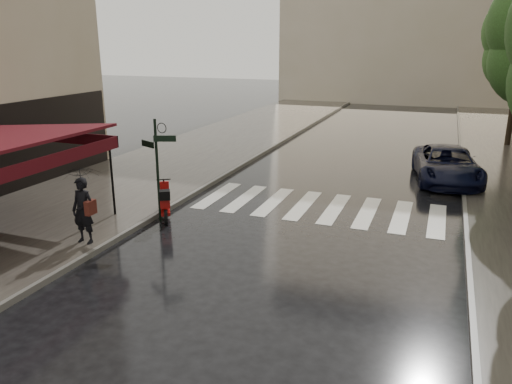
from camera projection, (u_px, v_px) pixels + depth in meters
The scene contains 9 objects.
ground at pixel (138, 267), 12.03m from camera, with size 120.00×120.00×0.00m, color black.
sidewalk_near at pixel (199, 152), 24.28m from camera, with size 6.00×60.00×0.12m, color #38332D.
curb_near at pixel (257, 157), 23.24m from camera, with size 0.12×60.00×0.16m, color #595651.
curb_far at pixel (462, 174), 20.22m from camera, with size 0.12×60.00×0.16m, color #595651.
crosswalk at pixel (319, 207), 16.39m from camera, with size 7.85×3.20×0.01m.
signpost at pixel (157, 162), 14.59m from camera, with size 1.17×0.29×3.10m.
pedestrian_with_umbrella at pixel (80, 182), 12.73m from camera, with size 1.06×1.08×2.51m.
scooter at pixel (165, 203), 15.17m from camera, with size 1.01×1.47×1.10m.
parked_car at pixel (447, 165), 19.21m from camera, with size 2.23×4.84×1.34m, color black.
Camera 1 is at (6.55, -9.27, 5.21)m, focal length 35.00 mm.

